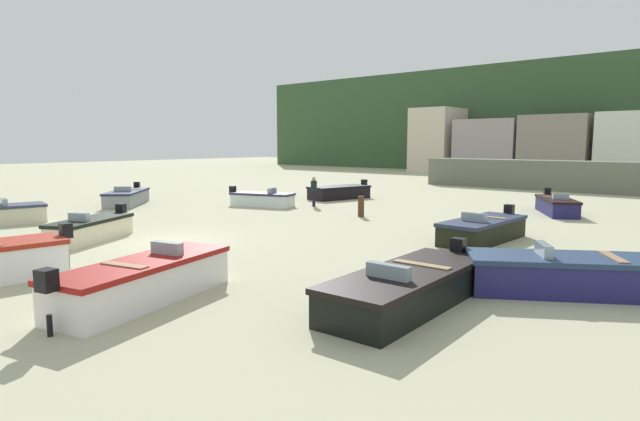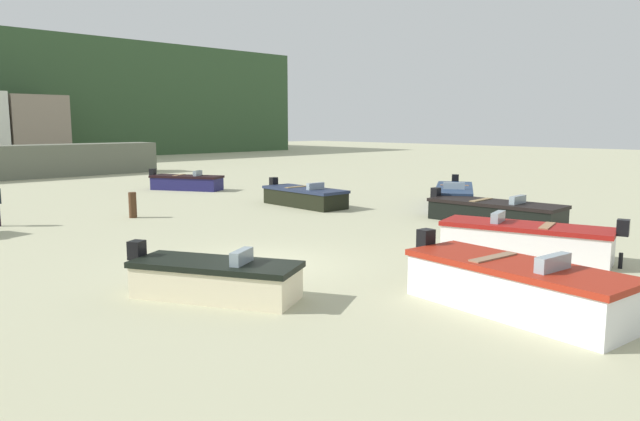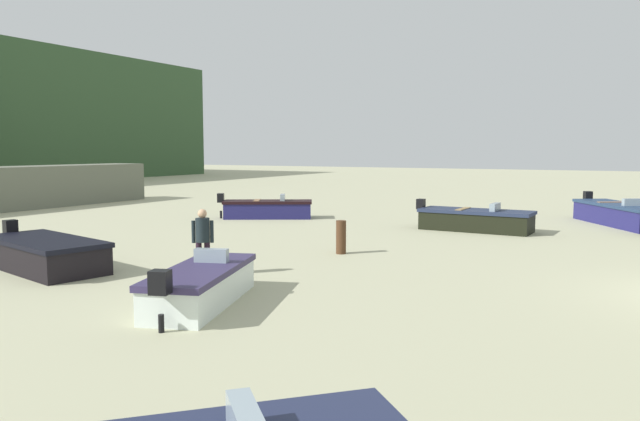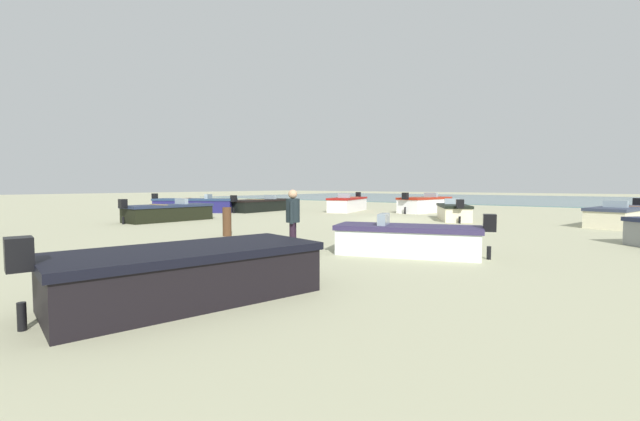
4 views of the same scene
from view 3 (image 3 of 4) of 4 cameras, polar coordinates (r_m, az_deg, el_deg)
boat_navy_1 at (r=27.01m, az=-4.96°, el=0.14°), size 3.02×4.02×1.11m
boat_black_2 at (r=23.51m, az=14.38°, el=-0.86°), size 1.67×4.42×1.11m
boat_white_6 at (r=12.26m, az=-11.09°, el=-6.91°), size 3.81×2.29×1.06m
boat_black_9 at (r=16.94m, az=-24.42°, el=-3.74°), size 2.51×4.24×1.12m
boat_navy_10 at (r=27.23m, az=26.37°, el=-0.32°), size 5.12×3.99×1.19m
mooring_post_near_water at (r=17.79m, az=1.99°, el=-2.52°), size 0.29×0.29×0.98m
beach_walker_foreground at (r=14.95m, az=-10.95°, el=-2.41°), size 0.47×0.50×1.62m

